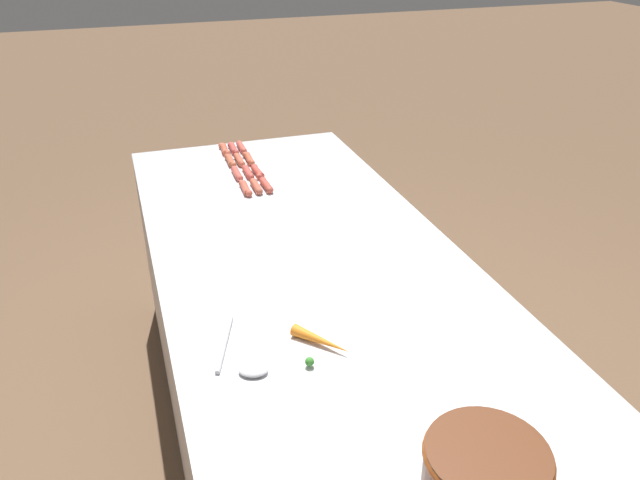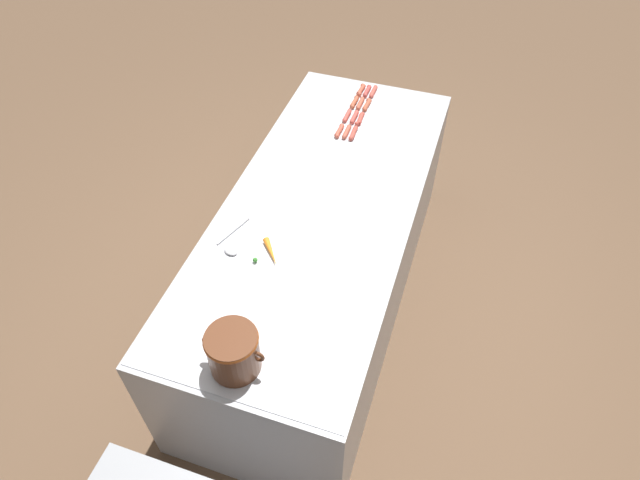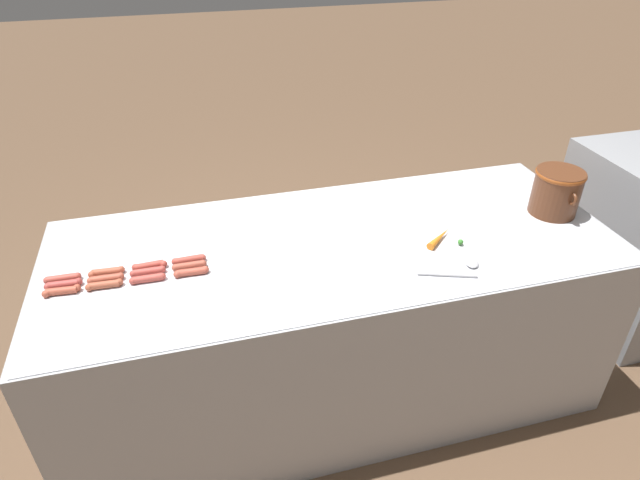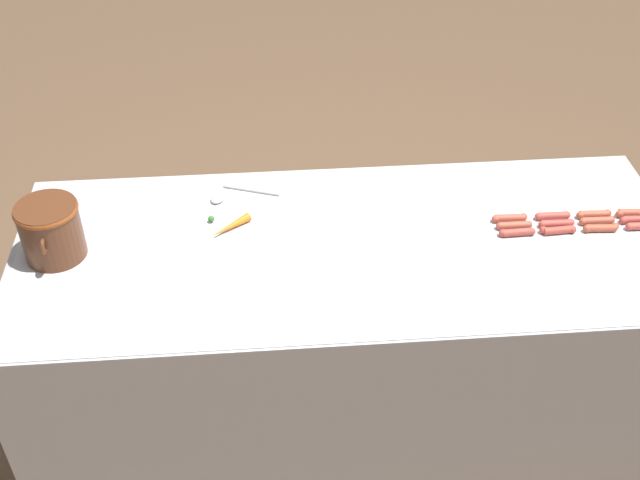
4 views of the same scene
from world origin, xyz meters
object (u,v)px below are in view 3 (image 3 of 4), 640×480
at_px(hot_dog_0, 63,278).
at_px(hot_dog_2, 150,266).
at_px(hot_dog_5, 106,278).
at_px(hot_dog_7, 189,266).
at_px(bean_pot, 557,190).
at_px(hot_dog_1, 107,272).
at_px(hot_dog_11, 191,272).
at_px(hot_dog_10, 148,279).
at_px(hot_dog_4, 63,284).
at_px(hot_dog_9, 104,285).
at_px(hot_dog_8, 62,291).
at_px(serving_spoon, 464,267).
at_px(carrot, 441,238).
at_px(hot_dog_6, 148,271).
at_px(hot_dog_3, 189,260).

distance_m(hot_dog_0, hot_dog_2, 0.31).
xyz_separation_m(hot_dog_5, hot_dog_7, (-0.00, 0.30, 0.00)).
bearing_deg(bean_pot, hot_dog_1, -90.72).
bearing_deg(hot_dog_2, hot_dog_11, 61.50).
relative_size(hot_dog_1, hot_dog_2, 1.00).
height_order(hot_dog_7, hot_dog_10, same).
xyz_separation_m(hot_dog_0, hot_dog_11, (0.08, 0.46, 0.00)).
height_order(hot_dog_0, bean_pot, bean_pot).
bearing_deg(hot_dog_4, hot_dog_9, 73.62).
xyz_separation_m(hot_dog_8, hot_dog_10, (0.01, 0.29, 0.00)).
distance_m(hot_dog_5, serving_spoon, 1.33).
height_order(hot_dog_7, hot_dog_9, same).
bearing_deg(hot_dog_4, hot_dog_8, -1.34).
relative_size(bean_pot, carrot, 1.69).
bearing_deg(hot_dog_6, hot_dog_5, -88.31).
xyz_separation_m(hot_dog_6, hot_dog_9, (0.04, -0.15, 0.00)).
bearing_deg(hot_dog_4, hot_dog_7, 89.85).
height_order(hot_dog_5, hot_dog_6, same).
height_order(hot_dog_5, hot_dog_8, same).
distance_m(hot_dog_4, hot_dog_8, 0.04).
bearing_deg(carrot, hot_dog_10, -91.45).
bearing_deg(bean_pot, hot_dog_0, -90.74).
bearing_deg(hot_dog_8, serving_spoon, 80.96).
xyz_separation_m(hot_dog_4, bean_pot, (-0.01, 2.03, 0.10)).
relative_size(hot_dog_1, bean_pot, 0.50).
relative_size(hot_dog_9, carrot, 0.85).
relative_size(hot_dog_3, hot_dog_7, 1.00).
distance_m(hot_dog_5, hot_dog_6, 0.15).
relative_size(hot_dog_11, bean_pot, 0.50).
bearing_deg(hot_dog_2, hot_dog_1, -90.02).
bearing_deg(hot_dog_2, hot_dog_10, -5.05).
xyz_separation_m(hot_dog_4, hot_dog_8, (0.04, -0.00, 0.00)).
xyz_separation_m(hot_dog_1, hot_dog_4, (0.04, -0.15, 0.00)).
xyz_separation_m(hot_dog_10, hot_dog_11, (-0.00, 0.16, 0.00)).
xyz_separation_m(hot_dog_7, carrot, (0.07, 1.00, 0.00)).
bearing_deg(hot_dog_7, hot_dog_2, -104.79).
bearing_deg(hot_dog_7, hot_dog_0, -95.19).
distance_m(hot_dog_2, hot_dog_6, 0.04).
height_order(hot_dog_7, carrot, carrot).
distance_m(hot_dog_9, bean_pot, 1.89).
distance_m(hot_dog_5, hot_dog_11, 0.31).
relative_size(hot_dog_2, hot_dog_11, 1.00).
xyz_separation_m(hot_dog_3, hot_dog_8, (0.08, -0.45, 0.00)).
distance_m(hot_dog_2, hot_dog_9, 0.18).
distance_m(hot_dog_1, serving_spoon, 1.34).
relative_size(hot_dog_0, hot_dog_9, 1.00).
bearing_deg(hot_dog_3, hot_dog_11, 2.85).
height_order(hot_dog_4, serving_spoon, hot_dog_4).
bearing_deg(hot_dog_11, hot_dog_1, -104.99).
bearing_deg(bean_pot, hot_dog_4, -89.61).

